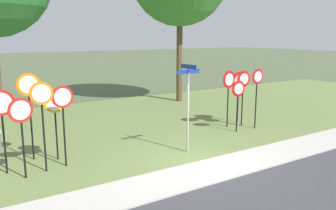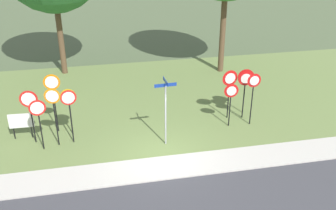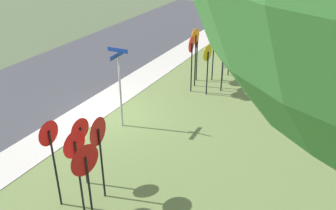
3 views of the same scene
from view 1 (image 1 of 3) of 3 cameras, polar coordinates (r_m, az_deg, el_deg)
ground_plane at (r=11.66m, az=4.53°, el=-9.43°), size 160.00×160.00×0.00m
sidewalk_strip at (r=11.07m, az=7.07°, el=-10.48°), size 44.00×1.60×0.06m
grass_median at (r=16.60m, az=-8.10°, el=-3.11°), size 44.00×12.00×0.04m
stop_sign_near_left at (r=11.23m, az=-16.68°, el=-0.56°), size 0.69×0.12×2.58m
stop_sign_near_right at (r=11.96m, az=-17.86°, el=-0.87°), size 0.71×0.13×2.31m
stop_sign_far_left at (r=12.16m, az=-21.61°, el=1.19°), size 0.74×0.10×2.89m
stop_sign_far_center at (r=10.94m, az=-19.76°, el=-0.40°), size 0.68×0.12×2.75m
stop_sign_far_right at (r=11.24m, az=-25.40°, el=-1.18°), size 0.77×0.10×2.55m
stop_sign_center_tall at (r=10.68m, az=-22.73°, el=-2.35°), size 0.70×0.16×2.38m
yield_sign_near_left at (r=15.73m, az=14.31°, el=3.26°), size 0.68×0.10×2.65m
yield_sign_near_right at (r=15.74m, az=9.87°, el=3.25°), size 0.80×0.13×2.56m
yield_sign_far_left at (r=16.15m, az=12.16°, el=3.23°), size 0.74×0.11×2.52m
yield_sign_far_right at (r=15.05m, az=11.35°, el=1.74°), size 0.69×0.11×2.21m
yield_sign_center at (r=16.69m, az=11.49°, el=3.23°), size 0.83×0.19×2.41m
street_name_post at (r=12.14m, az=3.30°, el=0.64°), size 0.96×0.82×3.10m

